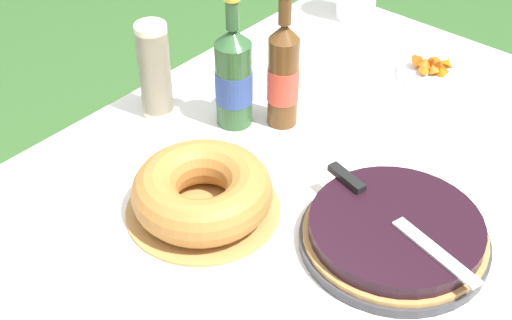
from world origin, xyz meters
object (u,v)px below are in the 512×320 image
at_px(bundt_cake, 202,192).
at_px(cup_stack, 155,70).
at_px(snack_plate_near, 439,71).
at_px(berry_tart, 395,234).
at_px(cider_bottle_amber, 283,74).
at_px(serving_knife, 386,210).
at_px(cider_bottle_green, 234,77).

distance_m(bundt_cake, cup_stack, 0.37).
height_order(bundt_cake, snack_plate_near, bundt_cake).
distance_m(berry_tart, cup_stack, 0.65).
bearing_deg(cider_bottle_amber, serving_knife, -113.37).
relative_size(cup_stack, snack_plate_near, 1.06).
bearing_deg(berry_tart, cider_bottle_amber, 67.23).
relative_size(cider_bottle_amber, snack_plate_near, 1.53).
relative_size(cup_stack, cider_bottle_amber, 0.69).
xyz_separation_m(cider_bottle_green, snack_plate_near, (0.48, -0.25, -0.10)).
height_order(cup_stack, snack_plate_near, cup_stack).
distance_m(cider_bottle_amber, snack_plate_near, 0.46).
bearing_deg(snack_plate_near, cup_stack, 144.05).
relative_size(serving_knife, cider_bottle_amber, 1.12).
bearing_deg(serving_knife, berry_tart, -0.00).
height_order(serving_knife, bundt_cake, bundt_cake).
height_order(serving_knife, cider_bottle_amber, cider_bottle_amber).
relative_size(serving_knife, bundt_cake, 1.22).
distance_m(berry_tart, serving_knife, 0.05).
relative_size(cider_bottle_green, cider_bottle_amber, 0.96).
distance_m(serving_knife, cider_bottle_green, 0.47).
xyz_separation_m(serving_knife, cider_bottle_green, (0.09, 0.46, 0.05)).
xyz_separation_m(berry_tart, snack_plate_near, (0.58, 0.23, -0.01)).
xyz_separation_m(serving_knife, cup_stack, (0.00, 0.62, 0.05)).
relative_size(bundt_cake, cider_bottle_amber, 0.92).
bearing_deg(berry_tart, cider_bottle_green, 78.42).
bearing_deg(serving_knife, cider_bottle_green, -177.05).
bearing_deg(cup_stack, berry_tart, -91.01).
xyz_separation_m(serving_knife, bundt_cake, (-0.17, 0.30, -0.02)).
distance_m(serving_knife, snack_plate_near, 0.61).
distance_m(bundt_cake, snack_plate_near, 0.75).
height_order(berry_tart, serving_knife, serving_knife).
xyz_separation_m(cup_stack, cider_bottle_amber, (0.16, -0.24, 0.01)).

